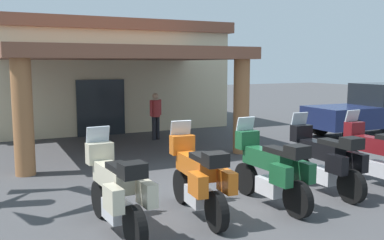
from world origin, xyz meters
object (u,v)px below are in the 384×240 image
at_px(motorcycle_cream, 116,190).
at_px(motorcycle_black, 325,160).
at_px(pickup_truck_navy, 374,111).
at_px(motorcycle_green, 271,170).
at_px(motorcycle_maroon, 382,155).
at_px(motel_building, 85,74).
at_px(pedestrian, 156,113).
at_px(motorcycle_orange, 198,178).

xyz_separation_m(motorcycle_cream, motorcycle_black, (4.49, 0.02, 0.00)).
height_order(motorcycle_cream, pickup_truck_navy, pickup_truck_navy).
xyz_separation_m(motorcycle_green, motorcycle_maroon, (2.99, -0.07, 0.00)).
height_order(motel_building, motorcycle_cream, motel_building).
bearing_deg(pedestrian, pickup_truck_navy, 47.89).
relative_size(motel_building, motorcycle_black, 5.44).
height_order(motel_building, pickup_truck_navy, motel_building).
bearing_deg(pickup_truck_navy, motorcycle_black, -143.06).
xyz_separation_m(motorcycle_maroon, pickup_truck_navy, (5.52, 4.71, 0.24)).
xyz_separation_m(motorcycle_cream, motorcycle_maroon, (5.98, -0.16, 0.00)).
height_order(motorcycle_green, motorcycle_black, same).
height_order(motorcycle_black, pedestrian, pedestrian).
bearing_deg(motorcycle_cream, motorcycle_green, -94.23).
distance_m(motorcycle_green, pedestrian, 7.67).
height_order(motorcycle_cream, motorcycle_orange, same).
relative_size(motorcycle_orange, motorcycle_black, 1.00).
bearing_deg(motorcycle_cream, motorcycle_black, -92.10).
bearing_deg(pickup_truck_navy, motorcycle_maroon, -135.39).
bearing_deg(motorcycle_black, pickup_truck_navy, -54.35).
relative_size(motorcycle_green, motorcycle_black, 1.00).
relative_size(motel_building, motorcycle_green, 5.45).
distance_m(motorcycle_green, pickup_truck_navy, 9.70).
bearing_deg(motorcycle_green, motorcycle_orange, 84.85).
bearing_deg(motel_building, motorcycle_orange, -92.43).
xyz_separation_m(motel_building, motorcycle_black, (1.95, -12.10, -1.55)).
distance_m(motorcycle_orange, motorcycle_black, 2.99).
bearing_deg(pedestrian, motorcycle_black, -16.06).
relative_size(motorcycle_black, pickup_truck_navy, 0.42).
distance_m(motorcycle_cream, pickup_truck_navy, 12.37).
height_order(motel_building, motorcycle_maroon, motel_building).
relative_size(motorcycle_cream, motorcycle_maroon, 1.00).
height_order(motorcycle_green, pedestrian, pedestrian).
relative_size(motorcycle_maroon, pedestrian, 1.33).
relative_size(motel_building, pedestrian, 7.26).
xyz_separation_m(motorcycle_cream, motorcycle_green, (2.99, -0.10, 0.00)).
bearing_deg(motorcycle_black, motorcycle_maroon, -94.29).
relative_size(motorcycle_green, pedestrian, 1.33).
xyz_separation_m(motorcycle_green, pedestrian, (0.87, 7.61, 0.26)).
bearing_deg(motorcycle_maroon, pedestrian, 15.16).
relative_size(motorcycle_cream, motorcycle_black, 1.00).
bearing_deg(motorcycle_maroon, pickup_truck_navy, -49.83).
xyz_separation_m(motel_building, motorcycle_maroon, (3.45, -12.29, -1.55)).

